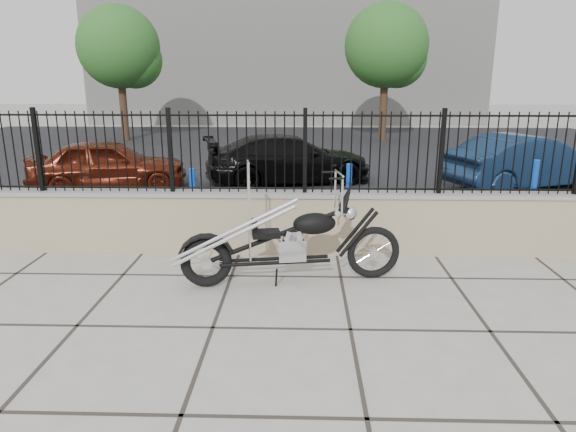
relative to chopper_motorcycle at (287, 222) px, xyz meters
The scene contains 14 objects.
ground_plane 1.73m from the chopper_motorcycle, 120.78° to the right, with size 90.00×90.00×0.00m, color #99968E.
parking_lot 11.26m from the chopper_motorcycle, 93.96° to the left, with size 30.00×30.00×0.00m, color black.
retaining_wall 1.47m from the chopper_motorcycle, 122.93° to the left, with size 14.00×0.36×0.96m, color gray.
iron_fence 1.60m from the chopper_motorcycle, 122.93° to the left, with size 14.00×0.08×1.20m, color black.
background_building 25.41m from the chopper_motorcycle, 91.76° to the left, with size 22.00×6.00×8.00m, color beige.
chopper_motorcycle is the anchor object (origin of this frame).
car_red 7.13m from the chopper_motorcycle, 128.32° to the left, with size 1.44×3.59×1.22m, color #4F170B.
car_black 6.59m from the chopper_motorcycle, 91.41° to the left, with size 1.72×4.22×1.22m, color black.
car_blue 8.23m from the chopper_motorcycle, 47.31° to the left, with size 1.38×3.96×1.31m, color #11243F.
bollard_a 3.54m from the chopper_motorcycle, 122.01° to the left, with size 0.12×0.12×0.99m, color blue.
bollard_b 3.81m from the chopper_motorcycle, 73.06° to the left, with size 0.12×0.12×0.99m, color #0C23C2.
bollard_c 6.18m from the chopper_motorcycle, 38.63° to the left, with size 0.13×0.13×1.05m, color blue.
tree_left 17.35m from the chopper_motorcycle, 115.53° to the left, with size 3.32×3.32×5.61m.
tree_right 16.18m from the chopper_motorcycle, 77.20° to the left, with size 3.36×3.36×5.67m.
Camera 1 is at (0.97, -5.04, 2.66)m, focal length 32.00 mm.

